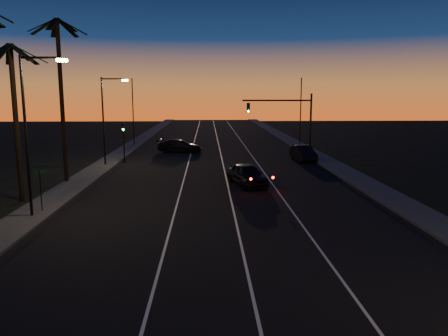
{
  "coord_description": "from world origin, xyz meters",
  "views": [
    {
      "loc": [
        -1.03,
        -4.29,
        6.93
      ],
      "look_at": [
        -0.03,
        22.11,
        2.45
      ],
      "focal_mm": 35.0,
      "sensor_mm": 36.0,
      "label": 1
    }
  ],
  "objects_px": {
    "lead_car": "(247,175)",
    "right_car": "(303,153)",
    "cross_car": "(180,146)",
    "signal_mast": "(288,116)"
  },
  "relations": [
    {
      "from": "lead_car",
      "to": "right_car",
      "type": "height_order",
      "value": "lead_car"
    },
    {
      "from": "lead_car",
      "to": "cross_car",
      "type": "distance_m",
      "value": 20.64
    },
    {
      "from": "lead_car",
      "to": "cross_car",
      "type": "xyz_separation_m",
      "value": [
        -6.37,
        19.63,
        -0.07
      ]
    },
    {
      "from": "signal_mast",
      "to": "right_car",
      "type": "bearing_deg",
      "value": 22.26
    },
    {
      "from": "signal_mast",
      "to": "right_car",
      "type": "relative_size",
      "value": 1.43
    },
    {
      "from": "right_car",
      "to": "cross_car",
      "type": "height_order",
      "value": "right_car"
    },
    {
      "from": "signal_mast",
      "to": "right_car",
      "type": "xyz_separation_m",
      "value": [
        1.86,
        0.76,
        -3.97
      ]
    },
    {
      "from": "cross_car",
      "to": "right_car",
      "type": "bearing_deg",
      "value": -28.4
    },
    {
      "from": "right_car",
      "to": "signal_mast",
      "type": "bearing_deg",
      "value": -157.74
    },
    {
      "from": "signal_mast",
      "to": "lead_car",
      "type": "xyz_separation_m",
      "value": [
        -5.16,
        -11.63,
        -3.93
      ]
    }
  ]
}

